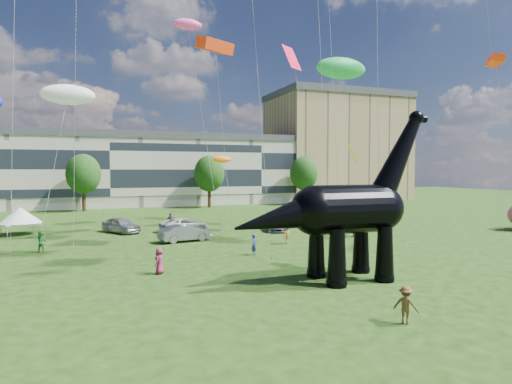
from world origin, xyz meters
name	(u,v)px	position (x,y,z in m)	size (l,w,h in m)	color
ground	(312,302)	(0.00, 0.00, 0.00)	(220.00, 220.00, 0.00)	#16330C
terrace_row	(109,172)	(-8.00, 62.00, 6.00)	(78.00, 11.00, 12.00)	beige
apartment_block	(336,149)	(40.00, 65.00, 11.00)	(28.00, 18.00, 22.00)	tan
tree_mid_left	(83,171)	(-12.00, 53.00, 6.29)	(5.20, 5.20, 9.44)	#382314
tree_mid_right	(209,171)	(8.00, 53.00, 6.29)	(5.20, 5.20, 9.44)	#382314
tree_far_right	(304,171)	(26.00, 53.00, 6.29)	(5.20, 5.20, 9.44)	#382314
dinosaur_sculpture	(342,212)	(3.57, 3.16, 3.98)	(12.82, 3.56, 10.53)	black
car_silver	(121,225)	(-7.70, 27.21, 0.81)	(1.91, 4.75, 1.62)	#ADACB1
car_grey	(185,233)	(-2.55, 19.71, 0.77)	(1.63, 4.68, 1.54)	gray
car_white	(184,225)	(-1.40, 25.99, 0.71)	(2.36, 5.11, 1.42)	silver
car_dark	(276,224)	(7.91, 23.32, 0.71)	(2.00, 4.91, 1.43)	#595960
gazebo_near	(306,207)	(14.90, 30.20, 1.73)	(3.76, 3.76, 2.47)	white
gazebo_far	(342,202)	(22.59, 33.97, 1.96)	(4.47, 4.47, 2.80)	silver
gazebo_left	(20,215)	(-17.17, 29.38, 1.93)	(5.07, 5.07, 2.74)	silver
visitors	(209,236)	(-1.12, 16.44, 0.86)	(47.98, 41.87, 1.88)	brown
kites	(157,57)	(-4.24, 24.61, 17.42)	(61.33, 49.39, 30.00)	red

